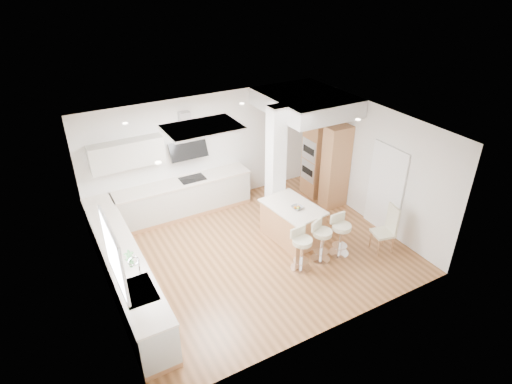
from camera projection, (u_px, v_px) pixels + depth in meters
ground at (256, 252)px, 9.18m from camera, size 6.00×6.00×0.00m
ceiling at (256, 252)px, 9.18m from camera, size 6.00×5.00×0.02m
wall_back at (206, 151)px, 10.40m from camera, size 6.00×0.04×2.80m
wall_left at (101, 238)px, 7.22m from camera, size 0.04×5.00×2.80m
wall_right at (370, 164)px, 9.78m from camera, size 0.04×5.00×2.80m
skylight at (203, 128)px, 7.95m from camera, size 4.10×2.10×0.06m
window_left at (113, 252)px, 6.41m from camera, size 0.06×1.28×1.07m
doorway_right at (385, 190)px, 9.50m from camera, size 0.05×1.00×2.10m
counter_left at (124, 269)px, 7.98m from camera, size 0.63×4.50×1.35m
counter_back at (176, 190)px, 10.15m from camera, size 3.62×0.63×2.50m
pillar at (276, 166)px, 9.67m from camera, size 0.35×0.35×2.80m
soffit at (305, 102)px, 9.87m from camera, size 1.78×2.20×0.40m
oven_column at (325, 161)px, 10.74m from camera, size 0.63×1.21×2.10m
peninsula at (292, 222)px, 9.45m from camera, size 1.05×1.45×0.89m
bar_stool_a at (301, 247)px, 8.46m from camera, size 0.45×0.45×0.92m
bar_stool_b at (321, 239)px, 8.72m from camera, size 0.54×0.54×0.91m
bar_stool_c at (340, 233)px, 8.89m from camera, size 0.42×0.42×0.93m
dining_chair at (388, 227)px, 9.00m from camera, size 0.49×0.49×1.06m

